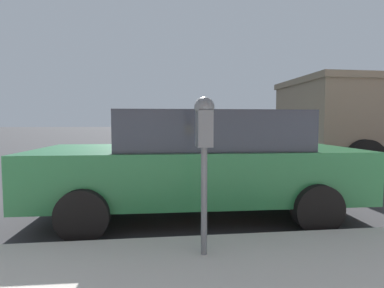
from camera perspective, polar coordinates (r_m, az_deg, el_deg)
ground_plane at (r=5.63m, az=-5.08°, el=-10.53°), size 220.00×220.00×0.00m
parking_meter at (r=2.81m, az=2.34°, el=1.73°), size 0.21×0.19×1.51m
car_green at (r=4.61m, az=1.42°, el=-3.23°), size 2.22×4.74×1.59m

